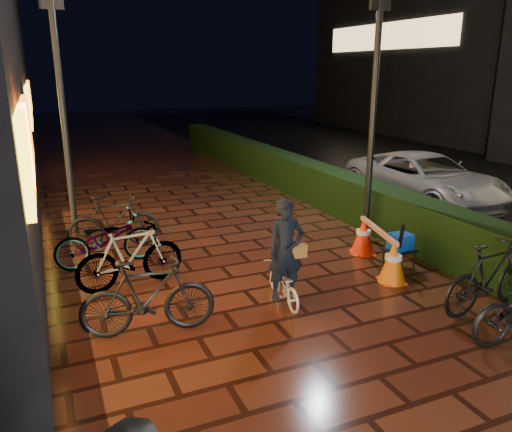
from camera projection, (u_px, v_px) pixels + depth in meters
name	position (u px, v px, depth m)	size (l,w,h in m)	color
ground	(379.00, 376.00, 5.78)	(80.00, 80.00, 0.00)	#381911
hedge	(302.00, 178.00, 13.94)	(0.70, 20.00, 1.00)	black
van	(425.00, 178.00, 13.11)	(2.13, 4.63, 1.29)	#ABABAF
lamp_post_hedge	(373.00, 111.00, 9.72)	(0.46, 0.13, 4.77)	black
lamp_post_sf	(62.00, 108.00, 10.12)	(0.46, 0.13, 4.84)	black
cyclist	(285.00, 266.00, 7.42)	(0.61, 1.17, 1.64)	white
traffic_barrier	(377.00, 248.00, 8.89)	(0.81, 1.79, 0.73)	orange
cart_assembly	(400.00, 244.00, 8.71)	(0.53, 0.54, 0.96)	black
parked_bikes_storefront	(122.00, 249.00, 8.37)	(2.10, 4.36, 1.07)	black
parked_bikes_hedge	(510.00, 291.00, 6.81)	(1.99, 1.49, 1.07)	black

